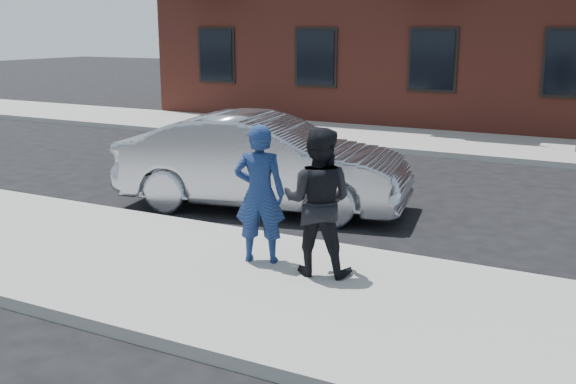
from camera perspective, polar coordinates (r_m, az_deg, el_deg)
The scene contains 8 objects.
ground at distance 9.45m, azimuth -11.59°, elevation -5.91°, with size 100.00×100.00×0.00m, color black.
near_sidewalk at distance 9.25m, azimuth -12.60°, elevation -5.91°, with size 50.00×3.50×0.15m, color gray.
near_curb at distance 10.60m, azimuth -6.32°, elevation -3.10°, with size 50.00×0.10×0.15m, color #999691.
far_sidewalk at distance 19.21m, azimuth 10.10°, elevation 4.38°, with size 50.00×3.50×0.15m, color gray.
far_curb at distance 17.52m, azimuth 8.28°, elevation 3.56°, with size 50.00×0.10×0.15m, color #999691.
silver_sedan at distance 11.80m, azimuth -2.11°, elevation 2.51°, with size 1.77×5.06×1.67m, color #999BA3.
man_hoodie at distance 8.65m, azimuth -2.41°, elevation -0.16°, with size 0.77×0.63×1.81m.
man_peacoat at distance 8.22m, azimuth 2.55°, elevation -0.81°, with size 1.02×0.86×1.84m.
Camera 1 is at (5.73, -6.82, 3.13)m, focal length 42.00 mm.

